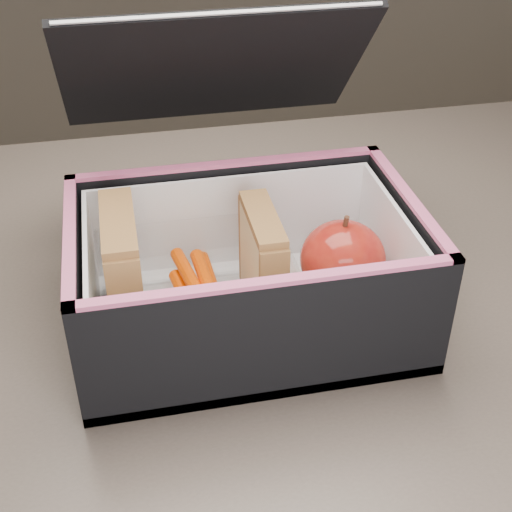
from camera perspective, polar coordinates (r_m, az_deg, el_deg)
The scene contains 8 objects.
kitchen_table at distance 0.73m, azimuth 4.05°, elevation -9.00°, with size 1.20×0.80×0.75m.
lunch_bag at distance 0.61m, azimuth -0.83°, elevation -0.49°, with size 0.29×0.32×0.25m.
plastic_tub at distance 0.61m, azimuth -4.84°, elevation -2.47°, with size 0.16×0.12×0.07m, color white, non-canonical shape.
sandwich_left at distance 0.60m, azimuth -10.50°, elevation -1.38°, with size 0.03×0.10×0.11m.
sandwich_right at distance 0.61m, azimuth 0.52°, elevation -0.52°, with size 0.02×0.09×0.10m.
carrot_sticks at distance 0.61m, azimuth -4.91°, elevation -3.88°, with size 0.05×0.15×0.03m.
paper_napkin at distance 0.66m, azimuth 6.96°, elevation -2.81°, with size 0.08×0.08×0.01m, color white.
red_apple at distance 0.63m, azimuth 6.95°, elevation -0.29°, with size 0.09×0.09×0.08m.
Camera 1 is at (-0.16, -0.51, 1.17)m, focal length 50.00 mm.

